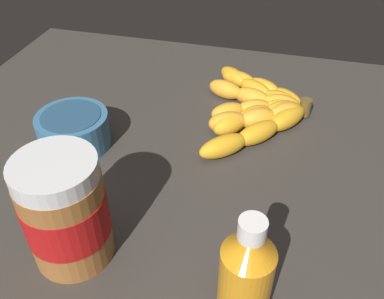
{
  "coord_description": "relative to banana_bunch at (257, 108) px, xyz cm",
  "views": [
    {
      "loc": [
        -16.03,
        44.89,
        40.22
      ],
      "look_at": [
        -4.73,
        1.42,
        3.83
      ],
      "focal_mm": 38.63,
      "sensor_mm": 36.0,
      "label": 1
    }
  ],
  "objects": [
    {
      "name": "ground_plane",
      "position": [
        11.91,
        14.93,
        -4.03
      ],
      "size": [
        83.3,
        79.89,
        4.84
      ],
      "primitive_type": "cube",
      "color": "#38332D"
    },
    {
      "name": "peanut_butter_jar",
      "position": [
        16.87,
        33.72,
        5.16
      ],
      "size": [
        9.28,
        9.28,
        13.82
      ],
      "color": "#9E602D",
      "rests_on": "ground_plane"
    },
    {
      "name": "small_bowl",
      "position": [
        26.34,
        14.44,
        1.17
      ],
      "size": [
        10.94,
        10.94,
        5.4
      ],
      "color": "teal",
      "rests_on": "ground_plane"
    },
    {
      "name": "honey_bottle",
      "position": [
        -3.31,
        36.23,
        4.56
      ],
      "size": [
        5.26,
        5.26,
        13.79
      ],
      "color": "orange",
      "rests_on": "ground_plane"
    },
    {
      "name": "banana_bunch",
      "position": [
        0.0,
        0.0,
        0.0
      ],
      "size": [
        18.87,
        28.97,
        3.51
      ],
      "color": "orange",
      "rests_on": "ground_plane"
    }
  ]
}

